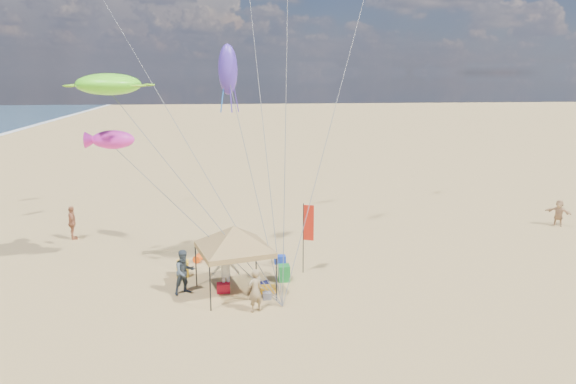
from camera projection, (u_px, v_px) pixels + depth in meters
name	position (u px, v px, depth m)	size (l,w,h in m)	color
ground	(297.00, 313.00, 20.38)	(280.00, 280.00, 0.00)	tan
canopy_tent	(234.00, 228.00, 21.62)	(5.19, 5.19, 3.30)	black
feather_flag	(307.00, 227.00, 23.96)	(0.47, 0.20, 3.22)	black
cooler_red	(223.00, 288.00, 22.23)	(0.54, 0.38, 0.38)	red
cooler_blue	(280.00, 259.00, 25.62)	(0.54, 0.38, 0.38)	#1331A1
bag_navy	(262.00, 285.00, 22.52)	(0.36, 0.36, 0.60)	black
bag_orange	(198.00, 258.00, 25.86)	(0.36, 0.36, 0.60)	#FD520E
chair_green	(284.00, 273.00, 23.43)	(0.50, 0.50, 0.70)	#15782A
chair_yellow	(183.00, 269.00, 23.97)	(0.50, 0.50, 0.70)	gold
crate_grey	(267.00, 296.00, 21.58)	(0.34, 0.30, 0.28)	slate
beach_cart	(264.00, 290.00, 22.03)	(0.90, 0.50, 0.24)	orange
person_near_a	(255.00, 290.00, 20.31)	(0.61, 0.40, 1.68)	#9F845A
person_near_b	(184.00, 272.00, 21.95)	(0.90, 0.70, 1.86)	#3A454F
person_near_c	(225.00, 269.00, 22.31)	(1.20, 0.69, 1.85)	silver
person_far_a	(72.00, 223.00, 29.17)	(1.08, 0.45, 1.84)	#B56C45
person_far_c	(559.00, 213.00, 31.81)	(1.45, 0.46, 1.57)	tan
turtle_kite	(109.00, 84.00, 22.52)	(2.69, 2.15, 0.90)	#66FF23
fish_kite	(113.00, 140.00, 23.79)	(1.85, 0.93, 0.82)	#FF2DCC
squid_kite	(228.00, 69.00, 24.87)	(0.88, 0.88, 2.30)	#4E32B5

